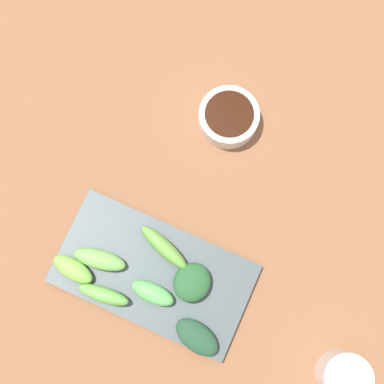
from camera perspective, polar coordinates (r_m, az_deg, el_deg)
tabletop at (r=0.88m, az=-1.52°, el=-2.31°), size 2.10×2.10×0.02m
sauce_bowl at (r=0.89m, az=3.98°, el=8.07°), size 0.10×0.10×0.04m
serving_plate at (r=0.86m, az=-4.14°, el=-8.79°), size 0.16×0.31×0.01m
broccoli_stalk_0 at (r=0.84m, az=-4.27°, el=-10.84°), size 0.03×0.07×0.02m
broccoli_leafy_1 at (r=0.84m, az=0.01°, el=-9.74°), size 0.06×0.06×0.03m
broccoli_leafy_2 at (r=0.84m, az=0.54°, el=-15.42°), size 0.06×0.08×0.02m
broccoli_stalk_3 at (r=0.86m, az=-12.74°, el=-8.15°), size 0.04×0.07×0.02m
broccoli_stalk_4 at (r=0.85m, az=-9.94°, el=-7.20°), size 0.04×0.09×0.02m
broccoli_stalk_5 at (r=0.85m, az=-9.51°, el=-10.90°), size 0.03×0.08×0.03m
broccoli_stalk_6 at (r=0.84m, az=-3.05°, el=-5.99°), size 0.06×0.10×0.03m
tea_cup at (r=0.88m, az=16.09°, el=-18.59°), size 0.07×0.07×0.05m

